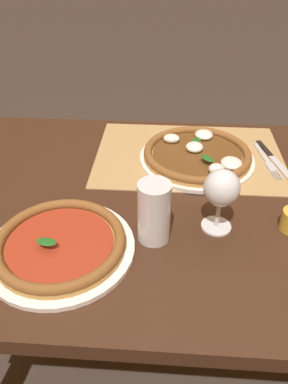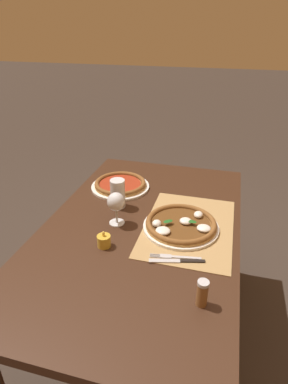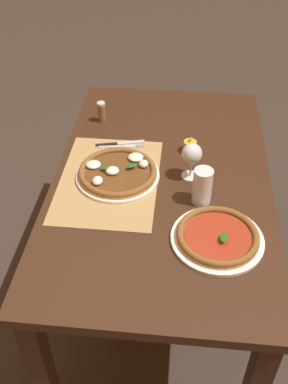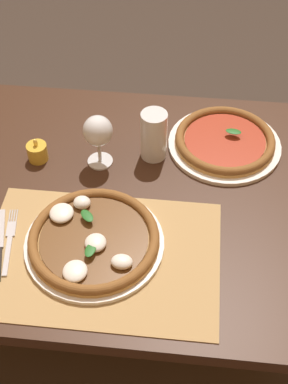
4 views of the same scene
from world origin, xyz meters
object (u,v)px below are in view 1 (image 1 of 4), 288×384
object	(u,v)px
pizza_far	(60,244)
pint_glass	(154,213)
wine_glass	(221,191)
pizza_near	(198,155)
fork	(267,160)
knife	(273,159)

from	to	relation	value
pizza_far	pint_glass	xyz separation A→B (m)	(-0.20, -0.06, 0.05)
pizza_far	wine_glass	size ratio (longest dim) A/B	2.06
pizza_far	pizza_near	bearing A→B (deg)	-128.59
fork	pizza_near	bearing A→B (deg)	3.07
pizza_near	pint_glass	size ratio (longest dim) A/B	2.31
pizza_far	fork	world-z (taller)	pizza_far
wine_glass	knife	bearing A→B (deg)	-122.09
pizza_near	wine_glass	world-z (taller)	wine_glass
pizza_near	wine_glass	size ratio (longest dim) A/B	2.16
wine_glass	fork	size ratio (longest dim) A/B	0.77
pint_glass	fork	world-z (taller)	pint_glass
pizza_near	knife	xyz separation A→B (m)	(-0.23, -0.02, -0.02)
pizza_near	fork	xyz separation A→B (m)	(-0.20, -0.01, -0.02)
pizza_far	knife	world-z (taller)	pizza_far
fork	pint_glass	bearing A→B (deg)	47.27
pizza_near	pizza_far	size ratio (longest dim) A/B	1.05
pizza_far	wine_glass	bearing A→B (deg)	-163.65
wine_glass	pint_glass	world-z (taller)	wine_glass
pizza_near	wine_glass	distance (m)	0.30
pizza_far	knife	xyz separation A→B (m)	(-0.54, -0.41, -0.01)
wine_glass	fork	xyz separation A→B (m)	(-0.17, -0.30, -0.10)
knife	fork	bearing A→B (deg)	26.78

